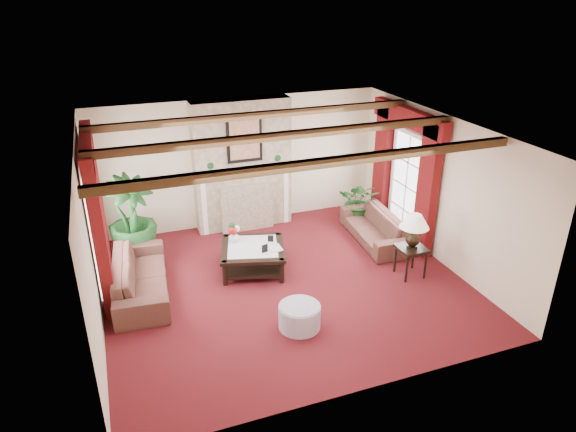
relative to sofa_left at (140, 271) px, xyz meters
name	(u,v)px	position (x,y,z in m)	size (l,w,h in m)	color
floor	(285,284)	(2.35, -0.57, -0.42)	(6.00, 6.00, 0.00)	#4A0D13
ceiling	(284,132)	(2.35, -0.57, 2.28)	(6.00, 6.00, 0.00)	white
back_wall	(240,162)	(2.35, 2.18, 0.93)	(6.00, 0.02, 2.70)	beige
left_wall	(89,242)	(-0.65, -0.57, 0.93)	(0.02, 5.50, 2.70)	beige
right_wall	(440,189)	(5.35, -0.57, 0.93)	(0.02, 5.50, 2.70)	beige
ceiling_beams	(284,135)	(2.35, -0.57, 2.22)	(6.00, 3.00, 0.12)	#392512
fireplace	(240,99)	(2.35, 1.98, 2.28)	(2.00, 0.52, 2.70)	tan
french_door_left	(82,169)	(-0.62, 0.43, 1.71)	(0.10, 1.10, 2.16)	white
french_door_right	(413,134)	(5.32, 0.43, 1.71)	(0.10, 1.10, 2.16)	white
curtains_left	(85,142)	(-0.51, 0.43, 2.13)	(0.20, 2.40, 2.55)	#540B0E
curtains_right	(410,112)	(5.21, 0.43, 2.13)	(0.20, 2.40, 2.55)	#540B0E
sofa_left	(140,271)	(0.00, 0.00, 0.00)	(0.81, 2.20, 0.84)	#3A0F1D
sofa_right	(375,223)	(4.61, 0.37, -0.04)	(0.72, 1.97, 0.76)	#3A0F1D
potted_palm	(134,235)	(0.03, 1.34, 0.03)	(1.66, 1.81, 0.89)	black
small_plant	(359,206)	(4.72, 1.28, -0.05)	(1.24, 1.26, 0.74)	black
coffee_table	(253,258)	(1.98, 0.09, -0.19)	(1.12, 1.12, 0.46)	black
side_table	(410,261)	(4.53, -1.05, -0.14)	(0.47, 0.47, 0.56)	black
ottoman	(300,316)	(2.14, -1.80, -0.24)	(0.63, 0.63, 0.37)	#9995A9
table_lamp	(414,231)	(4.53, -1.05, 0.46)	(0.50, 0.50, 0.64)	black
flower_vase	(234,237)	(1.72, 0.40, 0.14)	(0.22, 0.23, 0.20)	silver
book	(270,243)	(2.23, -0.11, 0.18)	(0.21, 0.02, 0.29)	black
photo_frame_a	(265,249)	(2.12, -0.18, 0.11)	(0.12, 0.02, 0.15)	black
photo_frame_b	(271,239)	(2.34, 0.16, 0.10)	(0.10, 0.02, 0.13)	black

